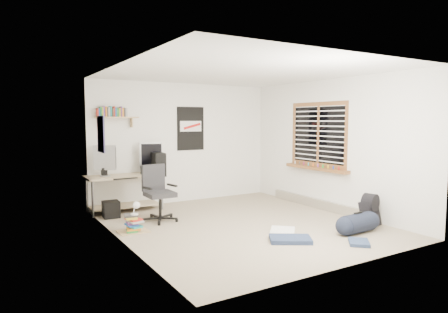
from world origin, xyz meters
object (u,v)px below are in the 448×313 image
duffel_bag (358,224)px  book_stack (133,222)px  backpack (370,214)px  desk (125,192)px  office_chair (160,193)px

duffel_bag → book_stack: size_ratio=1.33×
duffel_bag → book_stack: 3.47m
book_stack → backpack: bearing=-25.4°
duffel_bag → desk: bearing=124.7°
desk → duffel_bag: (2.61, -3.33, -0.22)m
duffel_bag → office_chair: bearing=132.7°
desk → book_stack: (-0.33, -1.50, -0.21)m
office_chair → backpack: bearing=-46.0°
office_chair → book_stack: size_ratio=2.19×
office_chair → backpack: office_chair is taller
office_chair → desk: bearing=94.4°
office_chair → book_stack: bearing=-156.1°
desk → book_stack: desk is taller
book_stack → office_chair: bearing=34.0°
backpack → duffel_bag: (-0.51, -0.19, -0.06)m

